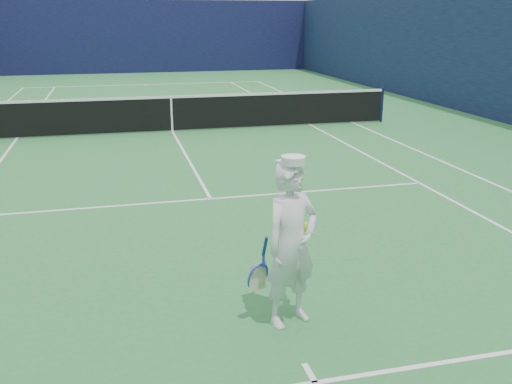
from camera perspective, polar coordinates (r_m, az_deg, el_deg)
ground at (r=16.32m, az=-8.36°, el=6.01°), size 80.00×80.00×0.00m
court_markings at (r=16.32m, az=-8.36°, el=6.02°), size 11.03×23.83×0.01m
windscreen_fence at (r=16.06m, az=-8.67°, el=13.02°), size 20.12×36.12×4.00m
tennis_net at (r=16.23m, az=-8.45°, el=7.93°), size 12.88×0.09×1.07m
tennis_player at (r=5.86m, az=3.56°, el=-5.24°), size 0.86×0.63×1.81m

